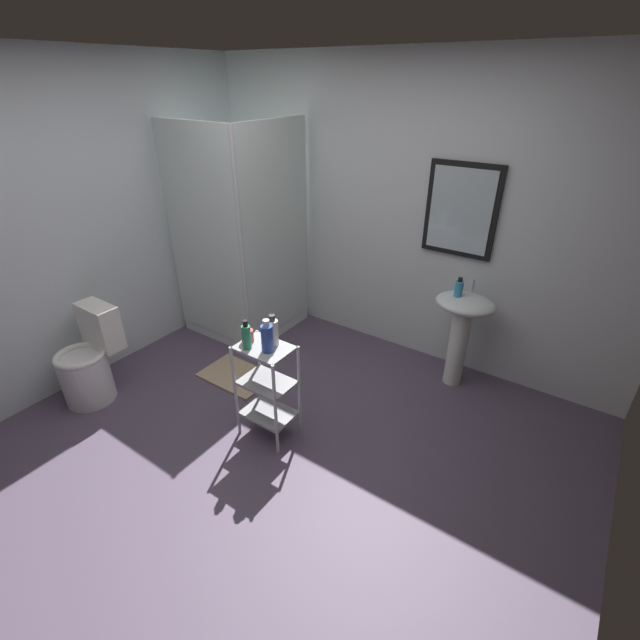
{
  "coord_description": "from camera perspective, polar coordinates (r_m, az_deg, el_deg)",
  "views": [
    {
      "loc": [
        1.65,
        -1.65,
        2.3
      ],
      "look_at": [
        0.16,
        0.51,
        0.85
      ],
      "focal_mm": 24.86,
      "sensor_mm": 36.0,
      "label": 1
    }
  ],
  "objects": [
    {
      "name": "sink_faucet",
      "position": [
        3.68,
        19.05,
        4.3
      ],
      "size": [
        0.03,
        0.03,
        0.1
      ],
      "primitive_type": "cylinder",
      "color": "silver",
      "rests_on": "pedestal_sink"
    },
    {
      "name": "hand_soap_bottle",
      "position": [
        3.56,
        17.45,
        3.96
      ],
      "size": [
        0.06,
        0.06,
        0.15
      ],
      "color": "#389ED1",
      "rests_on": "pedestal_sink"
    },
    {
      "name": "storage_cart",
      "position": [
        3.1,
        -6.85,
        -8.21
      ],
      "size": [
        0.38,
        0.28,
        0.74
      ],
      "color": "silver",
      "rests_on": "ground_plane"
    },
    {
      "name": "wall_back",
      "position": [
        4.0,
        9.34,
        13.43
      ],
      "size": [
        4.2,
        0.14,
        2.5
      ],
      "color": "silver",
      "rests_on": "ground_plane"
    },
    {
      "name": "bath_mat",
      "position": [
        3.95,
        -10.73,
        -7.04
      ],
      "size": [
        0.6,
        0.4,
        0.02
      ],
      "primitive_type": "cube",
      "color": "tan",
      "rests_on": "ground_plane"
    },
    {
      "name": "ground_plane",
      "position": [
        3.28,
        -7.71,
        -16.08
      ],
      "size": [
        4.2,
        4.2,
        0.02
      ],
      "primitive_type": "cube",
      "color": "#54465B"
    },
    {
      "name": "body_wash_bottle_green",
      "position": [
        2.89,
        -9.46,
        -2.08
      ],
      "size": [
        0.06,
        0.06,
        0.2
      ],
      "color": "#2C9464",
      "rests_on": "storage_cart"
    },
    {
      "name": "wall_left",
      "position": [
        4.01,
        -29.57,
        10.07
      ],
      "size": [
        0.1,
        4.2,
        2.5
      ],
      "primitive_type": "cube",
      "color": "silver",
      "rests_on": "ground_plane"
    },
    {
      "name": "pedestal_sink",
      "position": [
        3.7,
        17.8,
        -0.27
      ],
      "size": [
        0.46,
        0.37,
        0.81
      ],
      "color": "white",
      "rests_on": "ground_plane"
    },
    {
      "name": "shower_stall",
      "position": [
        4.43,
        -9.62,
        4.08
      ],
      "size": [
        0.92,
        0.92,
        2.0
      ],
      "color": "white",
      "rests_on": "ground_plane"
    },
    {
      "name": "toilet",
      "position": [
        3.94,
        -27.53,
        -4.96
      ],
      "size": [
        0.37,
        0.49,
        0.76
      ],
      "color": "white",
      "rests_on": "ground_plane"
    },
    {
      "name": "shampoo_bottle_blue",
      "position": [
        2.83,
        -6.83,
        -2.27
      ],
      "size": [
        0.08,
        0.08,
        0.23
      ],
      "color": "#2E50B0",
      "rests_on": "storage_cart"
    },
    {
      "name": "lotion_bottle_white",
      "position": [
        2.9,
        -6.11,
        -1.52
      ],
      "size": [
        0.07,
        0.07,
        0.22
      ],
      "color": "white",
      "rests_on": "storage_cart"
    },
    {
      "name": "rinse_cup",
      "position": [
        2.98,
        -9.3,
        -2.04
      ],
      "size": [
        0.08,
        0.08,
        0.09
      ],
      "primitive_type": "cylinder",
      "color": "#B24742",
      "rests_on": "storage_cart"
    }
  ]
}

